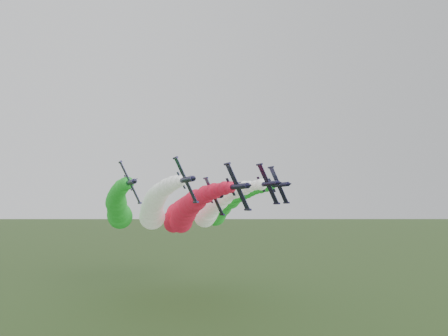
% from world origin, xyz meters
% --- Properties ---
extents(jet_lead, '(14.82, 77.59, 18.08)m').
position_xyz_m(jet_lead, '(4.96, 33.28, 29.95)').
color(jet_lead, black).
rests_on(jet_lead, ground).
extents(jet_inner_left, '(15.36, 78.13, 18.61)m').
position_xyz_m(jet_inner_left, '(-3.42, 41.31, 31.23)').
color(jet_inner_left, black).
rests_on(jet_inner_left, ground).
extents(jet_inner_right, '(14.93, 77.70, 18.19)m').
position_xyz_m(jet_inner_right, '(17.89, 45.91, 30.93)').
color(jet_inner_right, black).
rests_on(jet_inner_right, ground).
extents(jet_outer_left, '(15.33, 78.10, 18.58)m').
position_xyz_m(jet_outer_left, '(-12.78, 52.84, 31.02)').
color(jet_outer_left, black).
rests_on(jet_outer_left, ground).
extents(jet_outer_right, '(15.04, 77.81, 18.29)m').
position_xyz_m(jet_outer_right, '(25.19, 53.81, 31.17)').
color(jet_outer_right, black).
rests_on(jet_outer_right, ground).
extents(jet_trail, '(14.62, 77.39, 17.87)m').
position_xyz_m(jet_trail, '(8.43, 55.65, 28.43)').
color(jet_trail, black).
rests_on(jet_trail, ground).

